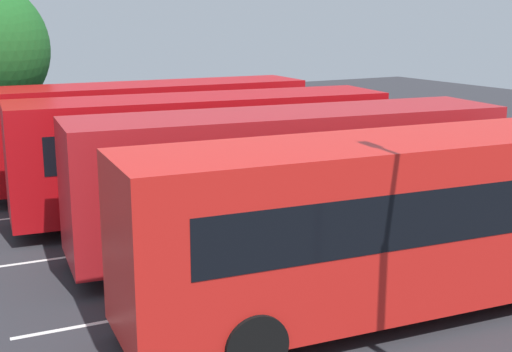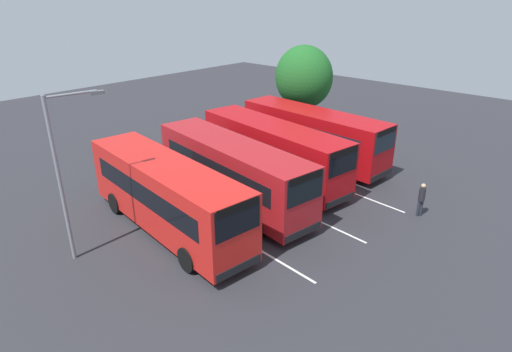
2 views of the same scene
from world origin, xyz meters
name	(u,v)px [view 2 (image 2 of 2)]	position (x,y,z in m)	size (l,w,h in m)	color
ground_plane	(259,193)	(0.00, 0.00, 0.00)	(69.91, 69.91, 0.00)	#2B2B30
bus_far_left	(167,194)	(-0.44, -5.93, 1.91)	(10.81, 3.56, 3.46)	red
bus_center_left	(233,171)	(-0.21, -1.85, 1.91)	(10.84, 3.87, 3.46)	#AD191E
bus_center_right	(273,150)	(-0.71, 2.01, 1.91)	(10.84, 3.86, 3.46)	#B70C11
bus_far_right	(313,134)	(-0.76, 6.15, 1.91)	(10.75, 3.14, 3.46)	#B70C11
pedestrian	(422,197)	(7.81, 3.58, 1.07)	(0.45, 0.45, 1.80)	#232833
street_lamp	(64,169)	(-1.54, -9.93, 4.10)	(0.53, 2.33, 7.09)	gray
depot_tree	(304,77)	(-5.09, 10.76, 4.48)	(4.59, 4.13, 6.91)	#4C3823
lane_stripe_outer_left	(206,218)	(0.00, -3.99, 0.00)	(14.35, 0.12, 0.01)	silver
lane_stripe_inner_left	(259,193)	(0.00, 0.00, 0.00)	(14.35, 0.12, 0.01)	silver
lane_stripe_inner_right	(301,173)	(0.00, 3.99, 0.00)	(14.35, 0.12, 0.01)	silver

